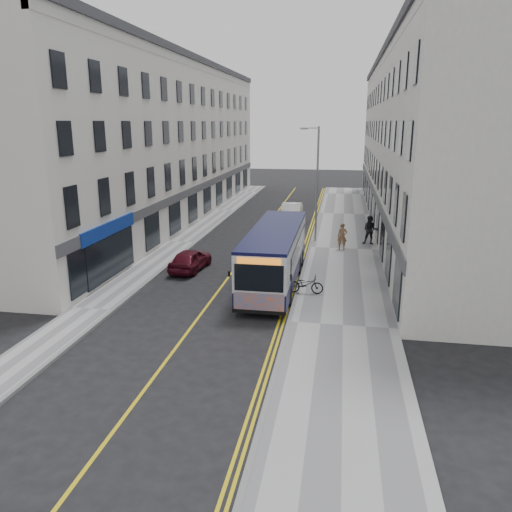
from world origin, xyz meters
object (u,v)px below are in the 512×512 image
at_px(bicycle, 305,284).
at_px(car_maroon, 190,259).
at_px(pedestrian_far, 370,230).
at_px(streetlamp, 316,180).
at_px(car_white, 291,213).
at_px(pedestrian_near, 342,236).
at_px(city_bus, 275,254).

distance_m(bicycle, car_maroon, 7.59).
bearing_deg(pedestrian_far, bicycle, -98.73).
distance_m(streetlamp, car_white, 8.23).
distance_m(streetlamp, car_maroon, 11.23).
xyz_separation_m(streetlamp, pedestrian_far, (3.83, -0.57, -3.26)).
bearing_deg(bicycle, car_maroon, 66.19).
distance_m(pedestrian_near, pedestrian_far, 2.59).
bearing_deg(streetlamp, city_bus, -98.64).
bearing_deg(car_maroon, bicycle, 160.44).
bearing_deg(pedestrian_near, pedestrian_far, 41.50).
bearing_deg(bicycle, streetlamp, 2.57).
bearing_deg(pedestrian_far, car_maroon, -134.20).
xyz_separation_m(streetlamp, city_bus, (-1.50, -9.88, -2.74)).
bearing_deg(bicycle, pedestrian_near, -9.30).
xyz_separation_m(bicycle, pedestrian_far, (3.60, 10.91, 0.54)).
height_order(car_white, car_maroon, car_white).
distance_m(pedestrian_far, car_white, 9.80).
distance_m(city_bus, pedestrian_far, 10.74).
xyz_separation_m(city_bus, car_white, (-0.87, 16.89, -0.86)).
height_order(bicycle, car_maroon, car_maroon).
relative_size(city_bus, car_white, 2.18).
relative_size(bicycle, car_white, 0.37).
height_order(bicycle, pedestrian_far, pedestrian_far).
height_order(pedestrian_far, car_maroon, pedestrian_far).
bearing_deg(streetlamp, car_white, 108.68).
xyz_separation_m(streetlamp, pedestrian_near, (1.96, -2.36, -3.38)).
bearing_deg(car_maroon, pedestrian_far, -138.06).
distance_m(bicycle, pedestrian_near, 9.30).
xyz_separation_m(streetlamp, car_maroon, (-6.63, -8.25, -3.75)).
bearing_deg(car_white, pedestrian_far, -51.65).
bearing_deg(city_bus, streetlamp, 81.36).
bearing_deg(car_white, city_bus, -87.99).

